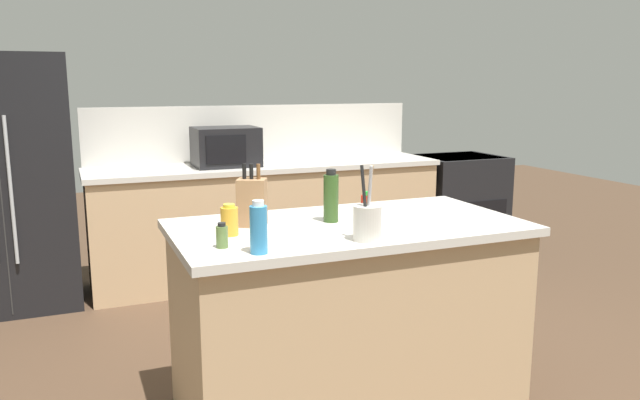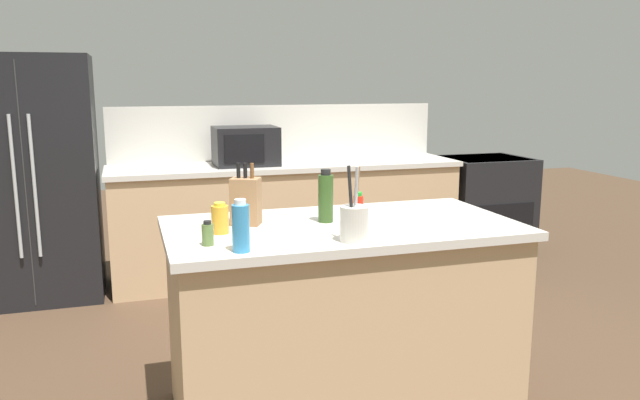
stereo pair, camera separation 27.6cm
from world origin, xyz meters
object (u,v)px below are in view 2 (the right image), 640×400
object	(u,v)px
range_oven	(483,207)
utensil_crock	(354,222)
spice_jar_oregano	(208,234)
hot_sauce_bottle	(358,211)
dish_soap_bottle	(241,227)
honey_jar	(220,219)
olive_oil_bottle	(326,197)
microwave	(246,146)
knife_block	(246,201)
refrigerator	(32,179)

from	to	relation	value
range_oven	utensil_crock	world-z (taller)	utensil_crock
spice_jar_oregano	hot_sauce_bottle	bearing A→B (deg)	9.02
dish_soap_bottle	hot_sauce_bottle	world-z (taller)	dish_soap_bottle
honey_jar	dish_soap_bottle	xyz separation A→B (m)	(0.03, -0.33, 0.03)
utensil_crock	olive_oil_bottle	distance (m)	0.39
hot_sauce_bottle	microwave	bearing A→B (deg)	92.20
knife_block	olive_oil_bottle	bearing A→B (deg)	17.43
honey_jar	dish_soap_bottle	world-z (taller)	dish_soap_bottle
dish_soap_bottle	spice_jar_oregano	world-z (taller)	dish_soap_bottle
refrigerator	olive_oil_bottle	world-z (taller)	refrigerator
spice_jar_oregano	utensil_crock	bearing A→B (deg)	-11.20
refrigerator	spice_jar_oregano	size ratio (longest dim) A/B	17.31
olive_oil_bottle	hot_sauce_bottle	xyz separation A→B (m)	(0.11, -0.16, -0.04)
honey_jar	utensil_crock	bearing A→B (deg)	-30.89
knife_block	hot_sauce_bottle	distance (m)	0.53
knife_block	honey_jar	bearing A→B (deg)	-110.04
range_oven	microwave	size ratio (longest dim) A/B	1.85
microwave	range_oven	bearing A→B (deg)	-0.00
range_oven	hot_sauce_bottle	bearing A→B (deg)	-132.54
knife_block	utensil_crock	distance (m)	0.58
honey_jar	dish_soap_bottle	size ratio (longest dim) A/B	0.66
knife_block	utensil_crock	size ratio (longest dim) A/B	0.91
spice_jar_oregano	microwave	bearing A→B (deg)	75.74
microwave	spice_jar_oregano	xyz separation A→B (m)	(-0.61, -2.40, -0.11)
range_oven	knife_block	distance (m)	3.37
utensil_crock	honey_jar	world-z (taller)	utensil_crock
knife_block	spice_jar_oregano	bearing A→B (deg)	-97.90
knife_block	refrigerator	bearing A→B (deg)	145.40
range_oven	honey_jar	size ratio (longest dim) A/B	6.64
microwave	dish_soap_bottle	distance (m)	2.59
microwave	knife_block	size ratio (longest dim) A/B	1.71
microwave	honey_jar	size ratio (longest dim) A/B	3.58
range_oven	hot_sauce_bottle	distance (m)	3.16
refrigerator	microwave	bearing A→B (deg)	-1.86
spice_jar_oregano	olive_oil_bottle	size ratio (longest dim) A/B	0.41
hot_sauce_bottle	honey_jar	bearing A→B (deg)	172.72
utensil_crock	olive_oil_bottle	xyz separation A→B (m)	(-0.00, 0.39, 0.04)
hot_sauce_bottle	knife_block	bearing A→B (deg)	155.79
microwave	dish_soap_bottle	size ratio (longest dim) A/B	2.36
range_oven	spice_jar_oregano	distance (m)	3.73
microwave	hot_sauce_bottle	distance (m)	2.30
honey_jar	hot_sauce_bottle	xyz separation A→B (m)	(0.62, -0.08, 0.01)
utensil_crock	olive_oil_bottle	bearing A→B (deg)	90.05
range_oven	hot_sauce_bottle	size ratio (longest dim) A/B	5.57
utensil_crock	spice_jar_oregano	distance (m)	0.61
knife_block	spice_jar_oregano	xyz separation A→B (m)	(-0.22, -0.33, -0.07)
range_oven	utensil_crock	bearing A→B (deg)	-131.23
refrigerator	dish_soap_bottle	distance (m)	2.81
utensil_crock	spice_jar_oregano	world-z (taller)	utensil_crock
refrigerator	range_oven	bearing A→B (deg)	-0.78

